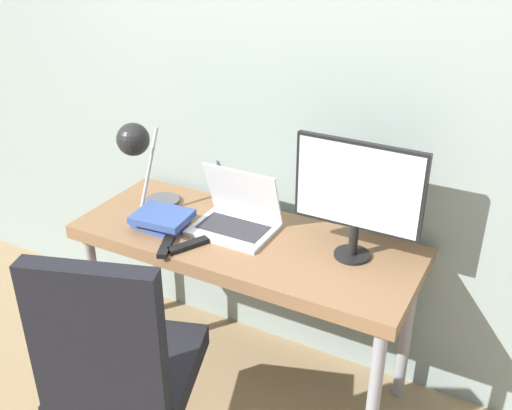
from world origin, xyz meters
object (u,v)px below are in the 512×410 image
at_px(monitor, 358,191).
at_px(desk_lamp, 138,149).
at_px(office_chair, 120,367).
at_px(laptop, 236,217).
at_px(book_stack, 162,220).

bearing_deg(monitor, desk_lamp, -172.93).
relative_size(desk_lamp, office_chair, 0.40).
relative_size(monitor, office_chair, 0.46).
relative_size(monitor, desk_lamp, 1.15).
bearing_deg(desk_lamp, office_chair, -59.26).
bearing_deg(laptop, desk_lamp, -167.73).
relative_size(office_chair, book_stack, 4.39).
xyz_separation_m(desk_lamp, office_chair, (0.41, -0.69, -0.47)).
distance_m(monitor, office_chair, 1.06).
distance_m(office_chair, book_stack, 0.71).
xyz_separation_m(monitor, book_stack, (-0.79, -0.17, -0.24)).
xyz_separation_m(laptop, desk_lamp, (-0.42, -0.09, 0.26)).
bearing_deg(office_chair, laptop, 89.06).
relative_size(laptop, office_chair, 0.31).
xyz_separation_m(laptop, office_chair, (-0.01, -0.78, -0.21)).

